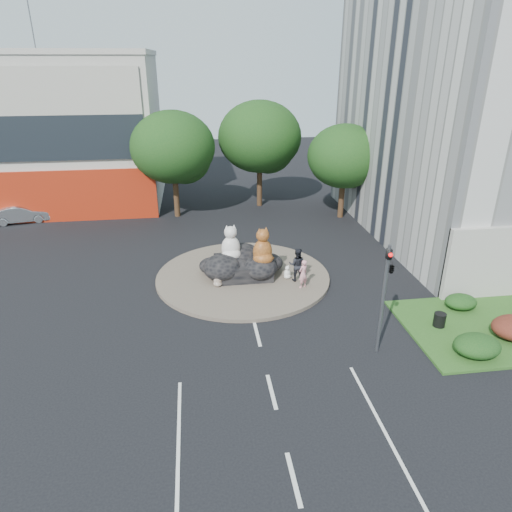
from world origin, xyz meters
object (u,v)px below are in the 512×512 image
Objects in this scene: pedestrian_pink at (303,274)px; litter_bin at (440,320)px; kitten_white at (287,272)px; cat_tabby at (263,246)px; pedestrian_dark at (297,265)px; parked_car at (22,214)px; cat_white at (231,242)px; kitten_calico at (218,278)px.

litter_bin is at bearing 108.14° from pedestrian_pink.
cat_tabby is at bearing 138.99° from kitten_white.
kitten_white is at bearing -29.60° from cat_tabby.
kitten_white is 0.82m from pedestrian_dark.
litter_bin is at bearing -138.63° from parked_car.
cat_white is 2.64× the size of kitten_white.
cat_white is at bearing 142.99° from litter_bin.
kitten_calico is (-2.60, -0.72, -1.51)m from cat_tabby.
litter_bin is at bearing 10.51° from kitten_calico.
kitten_white reaches higher than litter_bin.
parked_car is (-18.87, 13.26, -0.48)m from pedestrian_dark.
cat_tabby is 3.23× the size of litter_bin.
parked_car is at bearing 142.60° from litter_bin.
cat_tabby is 1.32× the size of pedestrian_pink.
parked_car reaches higher than kitten_calico.
kitten_calico is at bearing 156.65° from kitten_white.
pedestrian_dark is at bearing -112.70° from pedestrian_pink.
kitten_white is (3.99, 0.43, -0.06)m from kitten_calico.
kitten_white is 22.47m from parked_car.
cat_tabby is 2.20m from pedestrian_dark.
litter_bin is at bearing -73.21° from kitten_white.
kitten_white is 1.20× the size of litter_bin.
kitten_calico is 4.69m from pedestrian_pink.
litter_bin is at bearing -57.34° from cat_tabby.
kitten_white is at bearing -136.27° from parked_car.
pedestrian_pink reaches higher than kitten_calico.
pedestrian_pink is (4.60, -0.80, 0.35)m from kitten_calico.
pedestrian_dark is at bearing 39.65° from kitten_calico.
pedestrian_pink is at bearing -93.20° from kitten_white.
kitten_calico is 4.49m from pedestrian_dark.
pedestrian_dark is at bearing -37.12° from cat_tabby.
litter_bin is (24.53, -18.75, -0.24)m from parked_car.
kitten_calico reaches higher than litter_bin.
cat_tabby reaches higher than cat_white.
pedestrian_dark is (0.47, -0.36, 0.57)m from kitten_white.
cat_tabby reaches higher than pedestrian_dark.
kitten_calico is 1.15× the size of kitten_white.
pedestrian_pink reaches higher than parked_car.
pedestrian_pink is 0.90m from pedestrian_dark.
cat_white is at bearing 98.69° from kitten_calico.
pedestrian_pink is at bearing 140.11° from litter_bin.
parked_car is (-14.41, 13.34, 0.04)m from kitten_calico.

